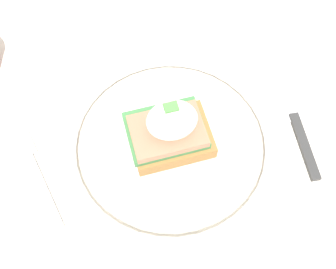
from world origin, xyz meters
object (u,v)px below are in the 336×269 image
plate (168,144)px  sandwich (169,131)px  fork (37,172)px  knife (296,124)px

plate → sandwich: 0.04m
plate → sandwich: bearing=-55.0°
plate → fork: bearing=177.2°
plate → sandwich: (0.00, -0.00, 0.04)m
fork → knife: bearing=-3.8°
sandwich → fork: (-0.17, 0.01, -0.05)m
sandwich → plate: bearing=125.0°
sandwich → knife: (0.17, -0.01, -0.04)m
plate → fork: size_ratio=1.83×
plate → knife: size_ratio=1.37×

